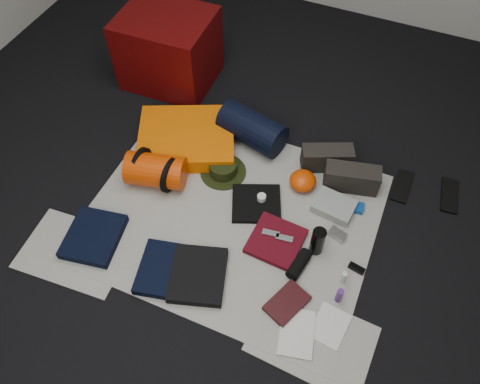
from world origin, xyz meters
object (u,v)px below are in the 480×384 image
at_px(water_bottle, 318,241).
at_px(paperback_book, 287,303).
at_px(sleeping_pad, 187,138).
at_px(stuff_sack, 156,171).
at_px(navy_duffel, 252,129).
at_px(red_cabinet, 169,49).
at_px(compact_camera, 337,235).

distance_m(water_bottle, paperback_book, 0.37).
bearing_deg(paperback_book, sleeping_pad, 163.63).
bearing_deg(paperback_book, stuff_sack, 178.68).
distance_m(sleeping_pad, navy_duffel, 0.42).
xyz_separation_m(red_cabinet, water_bottle, (1.39, -0.95, -0.15)).
distance_m(red_cabinet, navy_duffel, 0.85).
height_order(navy_duffel, compact_camera, navy_duffel).
bearing_deg(sleeping_pad, navy_duffel, 27.45).
bearing_deg(navy_duffel, red_cabinet, 169.52).
bearing_deg(navy_duffel, stuff_sack, -113.12).
bearing_deg(compact_camera, stuff_sack, -159.42).
distance_m(sleeping_pad, compact_camera, 1.12).
xyz_separation_m(stuff_sack, water_bottle, (1.03, -0.08, -0.01)).
distance_m(red_cabinet, paperback_book, 1.90).
distance_m(sleeping_pad, paperback_book, 1.23).
distance_m(red_cabinet, sleeping_pad, 0.69).
xyz_separation_m(sleeping_pad, stuff_sack, (-0.03, -0.34, 0.05)).
xyz_separation_m(red_cabinet, stuff_sack, (0.36, -0.88, -0.14)).
height_order(red_cabinet, water_bottle, red_cabinet).
bearing_deg(red_cabinet, stuff_sack, -69.41).
relative_size(stuff_sack, paperback_book, 1.56).
bearing_deg(compact_camera, water_bottle, -105.50).
bearing_deg(compact_camera, sleeping_pad, -176.87).
height_order(stuff_sack, paperback_book, stuff_sack).
relative_size(red_cabinet, compact_camera, 6.35).
bearing_deg(navy_duffel, sleeping_pad, -138.66).
distance_m(water_bottle, compact_camera, 0.17).
distance_m(compact_camera, paperback_book, 0.50).
xyz_separation_m(navy_duffel, water_bottle, (0.63, -0.61, -0.02)).
xyz_separation_m(stuff_sack, compact_camera, (1.11, 0.05, -0.08)).
height_order(red_cabinet, compact_camera, red_cabinet).
bearing_deg(sleeping_pad, water_bottle, -22.65).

